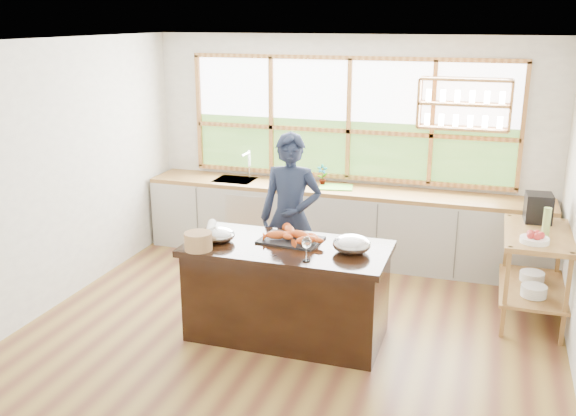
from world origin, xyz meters
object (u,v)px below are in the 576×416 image
at_px(island, 287,291).
at_px(wicker_basket, 198,241).
at_px(cook, 291,218).
at_px(espresso_machine, 538,208).

bearing_deg(island, wicker_basket, -154.51).
bearing_deg(island, cook, 105.53).
distance_m(cook, espresso_machine, 2.51).
relative_size(cook, espresso_machine, 6.10).
bearing_deg(espresso_machine, cook, -169.83).
relative_size(cook, wicker_basket, 7.13).
height_order(cook, espresso_machine, cook).
xyz_separation_m(island, wicker_basket, (-0.72, -0.34, 0.53)).
bearing_deg(wicker_basket, island, 25.49).
bearing_deg(cook, espresso_machine, 10.91).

